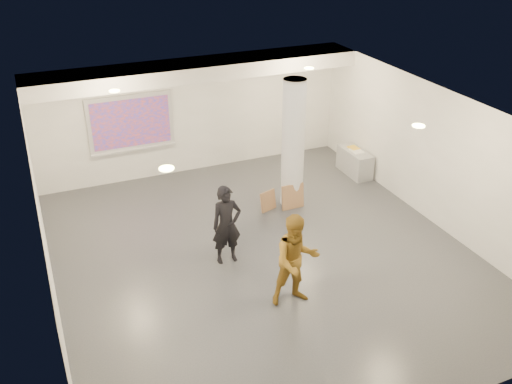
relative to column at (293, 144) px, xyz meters
name	(u,v)px	position (x,y,z in m)	size (l,w,h in m)	color
floor	(264,255)	(-1.50, -1.80, -1.50)	(8.00, 9.00, 0.01)	#3A3C43
ceiling	(265,114)	(-1.50, -1.80, 1.50)	(8.00, 9.00, 0.01)	white
wall_back	(193,115)	(-1.50, 2.70, 0.00)	(8.00, 0.01, 3.00)	silver
wall_front	(408,339)	(-1.50, -6.30, 0.00)	(8.00, 0.01, 3.00)	silver
wall_left	(44,232)	(-5.50, -1.80, 0.00)	(0.01, 9.00, 3.00)	silver
wall_right	(435,156)	(2.50, -1.80, 0.00)	(0.01, 9.00, 3.00)	silver
soffit_band	(197,70)	(-1.50, 2.15, 1.32)	(8.00, 1.10, 0.36)	silver
downlight_nw	(114,91)	(-3.70, 0.70, 1.48)	(0.22, 0.22, 0.02)	#FFFB84
downlight_ne	(309,68)	(0.70, 0.70, 1.48)	(0.22, 0.22, 0.02)	#FFFB84
downlight_sw	(166,168)	(-3.70, -3.30, 1.48)	(0.22, 0.22, 0.02)	#FFFB84
downlight_se	(419,126)	(0.70, -3.30, 1.48)	(0.22, 0.22, 0.02)	#FFFB84
column	(293,144)	(0.00, 0.00, 0.00)	(0.52, 0.52, 3.00)	silver
projection_screen	(131,123)	(-3.10, 2.65, 0.03)	(2.10, 0.13, 1.42)	silver
credenza	(355,162)	(2.22, 0.80, -1.18)	(0.46, 1.11, 0.65)	#939598
papers_stack	(357,151)	(2.22, 0.76, -0.84)	(0.28, 0.35, 0.02)	white
postit_pad	(354,148)	(2.24, 0.94, -0.84)	(0.22, 0.30, 0.03)	yellow
cardboard_back	(293,197)	(-0.09, -0.25, -1.20)	(0.55, 0.05, 0.60)	#936A45
cardboard_front	(268,201)	(-0.65, -0.11, -1.26)	(0.43, 0.04, 0.47)	#936A45
woman	(227,225)	(-2.23, -1.67, -0.69)	(0.59, 0.39, 1.62)	black
man	(296,260)	(-1.57, -3.35, -0.63)	(0.84, 0.66, 1.73)	olive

